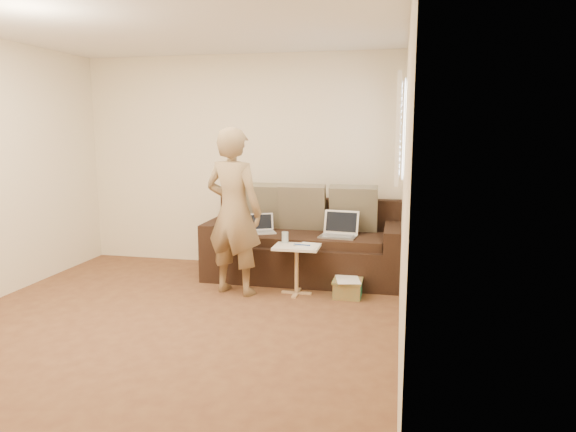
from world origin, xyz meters
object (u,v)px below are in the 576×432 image
(laptop_white, at_px, (262,233))
(sofa, at_px, (303,241))
(person, at_px, (234,212))
(striped_box, at_px, (348,288))
(laptop_silver, at_px, (338,237))
(side_table, at_px, (297,270))
(drinking_glass, at_px, (285,237))

(laptop_white, bearing_deg, sofa, -15.28)
(sofa, distance_m, person, 1.04)
(sofa, relative_size, striped_box, 7.36)
(laptop_silver, xyz_separation_m, striped_box, (0.17, -0.50, -0.43))
(striped_box, bearing_deg, person, -174.91)
(side_table, bearing_deg, laptop_white, 133.71)
(side_table, bearing_deg, drinking_glass, 142.59)
(sofa, relative_size, side_table, 4.28)
(sofa, height_order, striped_box, sofa)
(side_table, height_order, drinking_glass, drinking_glass)
(laptop_white, distance_m, drinking_glass, 0.56)
(side_table, bearing_deg, laptop_silver, 53.61)
(laptop_silver, bearing_deg, side_table, -119.44)
(sofa, relative_size, laptop_white, 7.40)
(laptop_silver, distance_m, person, 1.22)
(sofa, relative_size, laptop_silver, 5.53)
(sofa, xyz_separation_m, drinking_glass, (-0.10, -0.51, 0.15))
(sofa, xyz_separation_m, laptop_white, (-0.47, -0.09, 0.10))
(laptop_white, bearing_deg, laptop_silver, -28.17)
(person, distance_m, side_table, 0.89)
(drinking_glass, bearing_deg, laptop_silver, 36.88)
(drinking_glass, bearing_deg, side_table, -37.41)
(laptop_silver, distance_m, side_table, 0.68)
(sofa, height_order, laptop_silver, sofa)
(laptop_silver, bearing_deg, drinking_glass, -136.18)
(drinking_glass, xyz_separation_m, striped_box, (0.68, -0.11, -0.48))
(striped_box, bearing_deg, side_table, -179.50)
(person, height_order, side_table, person)
(person, bearing_deg, sofa, -115.74)
(sofa, bearing_deg, laptop_silver, -16.74)
(side_table, xyz_separation_m, striped_box, (0.53, 0.00, -0.16))
(laptop_silver, xyz_separation_m, laptop_white, (-0.88, 0.04, 0.00))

